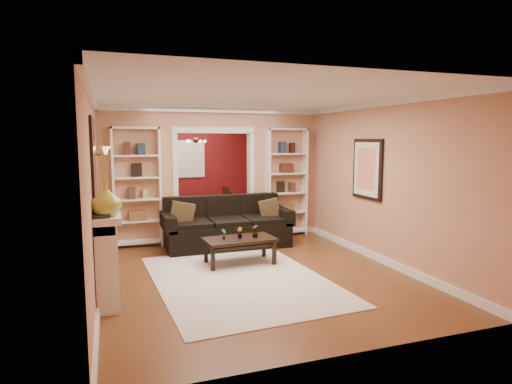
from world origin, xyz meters
name	(u,v)px	position (x,y,z in m)	size (l,w,h in m)	color
floor	(230,252)	(0.00, 0.00, 0.00)	(8.00, 8.00, 0.00)	brown
ceiling	(229,103)	(0.00, 0.00, 2.70)	(8.00, 8.00, 0.00)	white
wall_back	(190,166)	(0.00, 4.00, 1.35)	(8.00, 8.00, 0.00)	tan
wall_front	(345,217)	(0.00, -4.00, 1.35)	(8.00, 8.00, 0.00)	tan
wall_left	(96,183)	(-2.25, 0.00, 1.35)	(8.00, 8.00, 0.00)	tan
wall_right	(339,176)	(2.25, 0.00, 1.35)	(8.00, 8.00, 0.00)	tan
partition_wall	(214,174)	(0.00, 1.20, 1.35)	(4.50, 0.15, 2.70)	tan
red_back_panel	(190,167)	(0.00, 3.97, 1.32)	(4.44, 0.04, 2.64)	maroon
dining_window	(190,159)	(0.00, 3.93, 1.55)	(0.78, 0.03, 0.98)	#8CA5CC
area_rug	(239,279)	(-0.28, -1.53, 0.01)	(2.40, 3.36, 0.01)	silver
sofa	(227,222)	(0.07, 0.45, 0.48)	(2.45, 1.06, 0.96)	black
pillow_left	(182,214)	(-0.80, 0.43, 0.68)	(0.43, 0.12, 0.43)	brown
pillow_right	(269,211)	(0.94, 0.43, 0.66)	(0.38, 0.11, 0.38)	brown
coffee_table	(240,251)	(-0.04, -0.76, 0.22)	(1.16, 0.63, 0.44)	black
plant_left	(224,234)	(-0.31, -0.76, 0.53)	(0.09, 0.06, 0.17)	#336626
plant_center	(240,233)	(-0.04, -0.76, 0.53)	(0.10, 0.08, 0.18)	#336626
plant_right	(255,231)	(0.23, -0.76, 0.54)	(0.11, 0.11, 0.20)	#336626
bookshelf_left	(137,187)	(-1.55, 1.03, 1.15)	(0.90, 0.30, 2.30)	white
bookshelf_right	(286,182)	(1.55, 1.03, 1.15)	(0.90, 0.30, 2.30)	white
fireplace	(109,251)	(-2.09, -1.50, 0.58)	(0.32, 1.70, 1.16)	white
vase	(106,200)	(-2.09, -2.11, 1.35)	(0.36, 0.36, 0.38)	#A2B33A
mirror	(93,160)	(-2.23, -1.50, 1.80)	(0.03, 0.95, 1.10)	silver
wall_sconce	(102,153)	(-2.15, 0.55, 1.83)	(0.18, 0.18, 0.22)	#FFE0A5
framed_art	(367,169)	(2.21, -1.00, 1.55)	(0.04, 0.85, 1.05)	black
dining_table	(197,213)	(-0.08, 2.68, 0.29)	(0.93, 1.67, 0.59)	black
dining_chair_nw	(176,211)	(-0.63, 2.38, 0.43)	(0.42, 0.42, 0.86)	black
dining_chair_ne	(222,209)	(0.47, 2.38, 0.42)	(0.41, 0.41, 0.84)	black
dining_chair_sw	(172,208)	(-0.63, 2.98, 0.41)	(0.40, 0.40, 0.82)	black
dining_chair_se	(216,204)	(0.47, 2.98, 0.45)	(0.45, 0.45, 0.90)	black
chandelier	(199,141)	(0.00, 2.70, 2.02)	(0.50, 0.50, 0.30)	#3A211A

